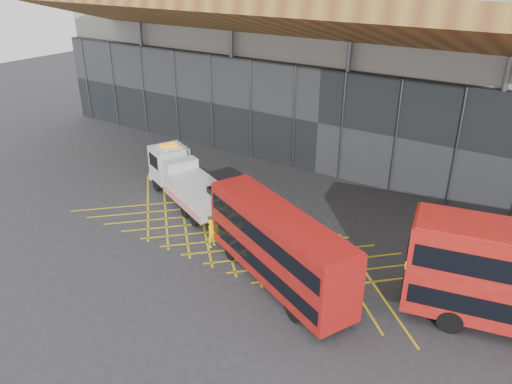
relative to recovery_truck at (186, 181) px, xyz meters
The scene contains 6 objects.
ground_plane 3.64m from the recovery_truck, 31.75° to the right, with size 120.00×120.00×0.00m, color #29292C.
road_markings 6.42m from the recovery_truck, 16.03° to the right, with size 23.16×7.16×0.01m.
construction_building 18.83m from the recovery_truck, 74.28° to the left, with size 55.00×23.97×18.00m.
recovery_truck is the anchor object (origin of this frame).
bus_towed 10.85m from the recovery_truck, 24.06° to the right, with size 9.96×6.26×4.05m.
worker 6.08m from the recovery_truck, 35.36° to the right, with size 0.62×0.41×1.71m, color yellow.
Camera 1 is at (18.02, -21.00, 15.16)m, focal length 35.00 mm.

